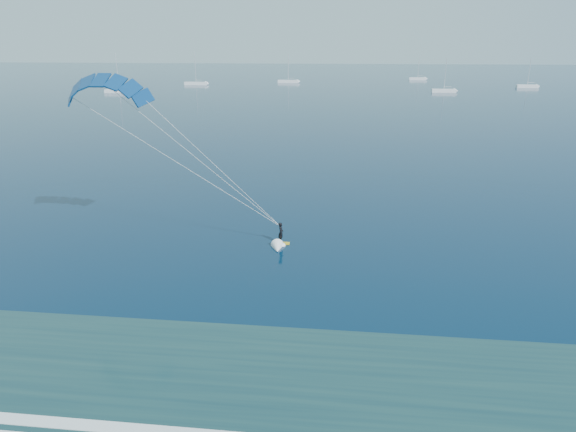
# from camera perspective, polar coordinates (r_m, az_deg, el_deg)

# --- Properties ---
(kitesurfer_rig) EXTENTS (18.93, 4.97, 15.42)m
(kitesurfer_rig) POSITION_cam_1_polar(r_m,az_deg,el_deg) (42.38, -10.71, 6.75)
(kitesurfer_rig) COLOR gold
(kitesurfer_rig) RESTS_ON ground
(sailboat_0) EXTENTS (10.10, 2.40, 13.55)m
(sailboat_0) POSITION_cam_1_polar(r_m,az_deg,el_deg) (195.29, -18.24, 13.08)
(sailboat_0) COLOR white
(sailboat_0) RESTS_ON ground
(sailboat_1) EXTENTS (9.71, 2.40, 13.20)m
(sailboat_1) POSITION_cam_1_polar(r_m,az_deg,el_deg) (225.73, -10.17, 14.33)
(sailboat_1) COLOR white
(sailboat_1) RESTS_ON ground
(sailboat_2) EXTENTS (9.19, 2.40, 12.32)m
(sailboat_2) POSITION_cam_1_polar(r_m,az_deg,el_deg) (234.15, 0.04, 14.75)
(sailboat_2) COLOR white
(sailboat_2) RESTS_ON ground
(sailboat_3) EXTENTS (8.41, 2.40, 11.72)m
(sailboat_3) POSITION_cam_1_polar(r_m,az_deg,el_deg) (195.28, 16.92, 13.20)
(sailboat_3) COLOR white
(sailboat_3) RESTS_ON ground
(sailboat_4) EXTENTS (7.91, 2.40, 10.87)m
(sailboat_4) POSITION_cam_1_polar(r_m,az_deg,el_deg) (259.84, 14.21, 14.59)
(sailboat_4) COLOR white
(sailboat_4) RESTS_ON ground
(sailboat_5) EXTENTS (8.11, 2.40, 11.15)m
(sailboat_5) POSITION_cam_1_polar(r_m,az_deg,el_deg) (227.56, 25.04, 12.95)
(sailboat_5) COLOR white
(sailboat_5) RESTS_ON ground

